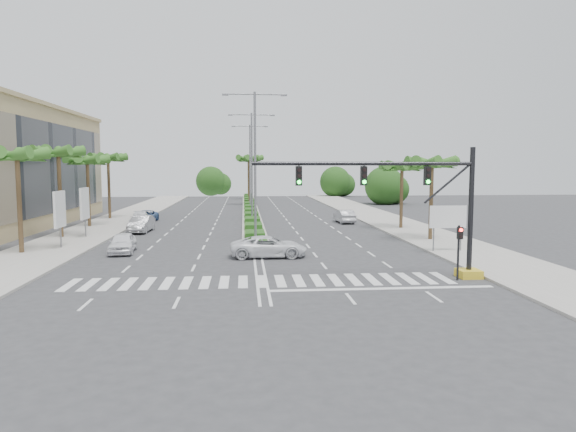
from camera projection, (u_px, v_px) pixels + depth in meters
name	position (u px, v px, depth m)	size (l,w,h in m)	color
ground	(262.00, 281.00, 27.50)	(160.00, 160.00, 0.00)	#333335
footpath_right	(414.00, 231.00, 48.64)	(6.00, 120.00, 0.15)	gray
footpath_left	(85.00, 234.00, 46.03)	(6.00, 120.00, 0.15)	gray
median	(250.00, 210.00, 72.12)	(2.20, 75.00, 0.20)	gray
median_grass	(250.00, 209.00, 72.11)	(1.80, 75.00, 0.04)	#2E6121
signal_gantry	(431.00, 216.00, 27.97)	(12.60, 1.20, 7.20)	gold
pedestrian_signal	(459.00, 243.00, 27.55)	(0.28, 0.36, 3.00)	black
direction_sign	(448.00, 219.00, 36.35)	(2.70, 0.11, 3.40)	slate
billboard_near	(60.00, 210.00, 37.88)	(0.18, 2.10, 4.35)	slate
billboard_far	(85.00, 204.00, 43.83)	(0.18, 2.10, 4.35)	slate
palm_left_near	(17.00, 159.00, 35.36)	(4.57, 4.68, 7.55)	brown
palm_left_mid	(58.00, 156.00, 43.26)	(4.57, 4.68, 7.95)	brown
palm_left_far	(87.00, 163.00, 51.25)	(4.57, 4.68, 7.35)	brown
palm_left_end	(108.00, 160.00, 59.14)	(4.57, 4.68, 7.75)	brown
palm_right_near	(432.00, 166.00, 42.04)	(4.57, 4.68, 7.05)	brown
palm_right_far	(402.00, 169.00, 50.00)	(4.57, 4.68, 6.75)	brown
palm_median_a	(249.00, 160.00, 81.36)	(4.57, 4.68, 8.05)	brown
palm_median_b	(248.00, 161.00, 96.23)	(4.57, 4.68, 8.05)	brown
streetlight_near	(255.00, 158.00, 40.73)	(5.10, 0.25, 12.00)	slate
streetlight_mid	(252.00, 161.00, 56.60)	(5.10, 0.25, 12.00)	slate
streetlight_far	(250.00, 162.00, 72.47)	(5.10, 0.25, 12.00)	slate
car_parked_a	(123.00, 243.00, 36.59)	(1.68, 4.19, 1.43)	white
car_parked_b	(141.00, 224.00, 48.15)	(1.64, 4.70, 1.55)	#A5A4A9
car_parked_c	(146.00, 216.00, 57.10)	(2.12, 4.59, 1.28)	#2E528D
car_parked_d	(140.00, 219.00, 53.71)	(1.93, 4.76, 1.38)	white
car_crossing	(269.00, 247.00, 34.85)	(2.39, 5.18, 1.44)	white
car_right	(344.00, 216.00, 56.25)	(1.52, 4.37, 1.44)	#B3B3B8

